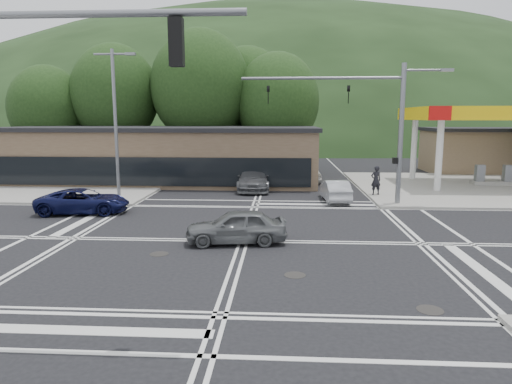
# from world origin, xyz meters

# --- Properties ---
(ground) EXTENTS (120.00, 120.00, 0.00)m
(ground) POSITION_xyz_m (0.00, 0.00, 0.00)
(ground) COLOR black
(ground) RESTS_ON ground
(sidewalk_ne) EXTENTS (16.00, 16.00, 0.15)m
(sidewalk_ne) POSITION_xyz_m (15.00, 15.00, 0.07)
(sidewalk_ne) COLOR gray
(sidewalk_ne) RESTS_ON ground
(sidewalk_nw) EXTENTS (16.00, 16.00, 0.15)m
(sidewalk_nw) POSITION_xyz_m (-15.00, 15.00, 0.07)
(sidewalk_nw) COLOR gray
(sidewalk_nw) RESTS_ON ground
(gas_station_canopy) EXTENTS (12.32, 8.34, 5.75)m
(gas_station_canopy) POSITION_xyz_m (16.99, 15.99, 5.04)
(gas_station_canopy) COLOR silver
(gas_station_canopy) RESTS_ON ground
(convenience_store) EXTENTS (10.00, 6.00, 3.80)m
(convenience_store) POSITION_xyz_m (20.00, 25.00, 1.90)
(convenience_store) COLOR #846B4F
(convenience_store) RESTS_ON ground
(commercial_row) EXTENTS (24.00, 8.00, 4.00)m
(commercial_row) POSITION_xyz_m (-8.00, 17.00, 2.00)
(commercial_row) COLOR brown
(commercial_row) RESTS_ON ground
(hill_north) EXTENTS (252.00, 126.00, 140.00)m
(hill_north) POSITION_xyz_m (0.00, 90.00, 0.00)
(hill_north) COLOR black
(hill_north) RESTS_ON ground
(tree_n_a) EXTENTS (8.00, 8.00, 11.75)m
(tree_n_a) POSITION_xyz_m (-14.00, 24.00, 7.14)
(tree_n_a) COLOR #382619
(tree_n_a) RESTS_ON ground
(tree_n_b) EXTENTS (9.00, 9.00, 12.98)m
(tree_n_b) POSITION_xyz_m (-6.00, 24.00, 7.79)
(tree_n_b) COLOR #382619
(tree_n_b) RESTS_ON ground
(tree_n_c) EXTENTS (7.60, 7.60, 10.87)m
(tree_n_c) POSITION_xyz_m (1.00, 24.00, 6.49)
(tree_n_c) COLOR #382619
(tree_n_c) RESTS_ON ground
(tree_n_d) EXTENTS (6.80, 6.80, 9.76)m
(tree_n_d) POSITION_xyz_m (-20.00, 23.00, 5.84)
(tree_n_d) COLOR #382619
(tree_n_d) RESTS_ON ground
(tree_n_e) EXTENTS (8.40, 8.40, 11.98)m
(tree_n_e) POSITION_xyz_m (-2.00, 28.00, 7.14)
(tree_n_e) COLOR #382619
(tree_n_e) RESTS_ON ground
(streetlight_nw) EXTENTS (2.50, 0.25, 9.00)m
(streetlight_nw) POSITION_xyz_m (-8.44, 9.00, 5.05)
(streetlight_nw) COLOR slate
(streetlight_nw) RESTS_ON ground
(signal_mast_ne) EXTENTS (11.65, 0.30, 8.00)m
(signal_mast_ne) POSITION_xyz_m (6.95, 8.20, 5.07)
(signal_mast_ne) COLOR slate
(signal_mast_ne) RESTS_ON ground
(car_blue_west) EXTENTS (4.92, 2.71, 1.30)m
(car_blue_west) POSITION_xyz_m (-8.97, 5.00, 0.65)
(car_blue_west) COLOR #0C0F36
(car_blue_west) RESTS_ON ground
(car_grey_center) EXTENTS (4.23, 2.15, 1.38)m
(car_grey_center) POSITION_xyz_m (-0.29, -0.30, 0.69)
(car_grey_center) COLOR #5D6062
(car_grey_center) RESTS_ON ground
(car_queue_a) EXTENTS (1.61, 4.01, 1.30)m
(car_queue_a) POSITION_xyz_m (4.76, 9.43, 0.65)
(car_queue_a) COLOR #B0B2B7
(car_queue_a) RESTS_ON ground
(car_queue_b) EXTENTS (1.99, 4.23, 1.40)m
(car_queue_b) POSITION_xyz_m (3.59, 17.63, 0.70)
(car_queue_b) COLOR white
(car_queue_b) RESTS_ON ground
(car_northbound) EXTENTS (2.48, 5.47, 1.55)m
(car_northbound) POSITION_xyz_m (-0.50, 13.41, 0.78)
(car_northbound) COLOR #535558
(car_northbound) RESTS_ON ground
(pedestrian) EXTENTS (0.76, 0.59, 1.85)m
(pedestrian) POSITION_xyz_m (7.50, 11.05, 1.07)
(pedestrian) COLOR black
(pedestrian) RESTS_ON sidewalk_ne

